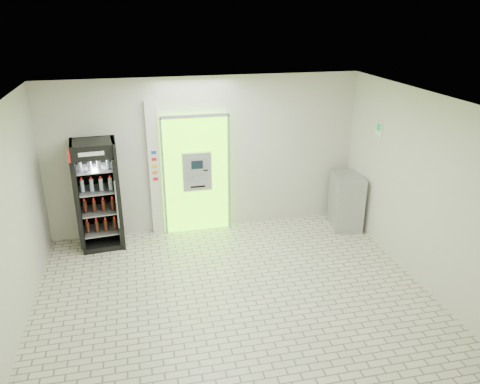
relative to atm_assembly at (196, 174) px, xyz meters
name	(u,v)px	position (x,y,z in m)	size (l,w,h in m)	color
ground	(233,294)	(0.20, -2.41, -1.17)	(6.00, 6.00, 0.00)	beige
room_shell	(232,183)	(0.20, -2.41, 0.67)	(6.00, 6.00, 6.00)	beige
atm_assembly	(196,174)	(0.00, 0.00, 0.00)	(1.30, 0.24, 2.33)	#69FF0A
pillar	(155,170)	(-0.78, 0.04, 0.13)	(0.22, 0.11, 2.60)	silver
beverage_cooler	(98,197)	(-1.83, -0.25, -0.21)	(0.81, 0.75, 2.00)	black
steel_cabinet	(346,201)	(2.92, -0.52, -0.63)	(0.70, 0.90, 1.09)	#9DA0A4
exit_sign	(379,129)	(3.19, -1.01, 0.95)	(0.02, 0.22, 0.26)	white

